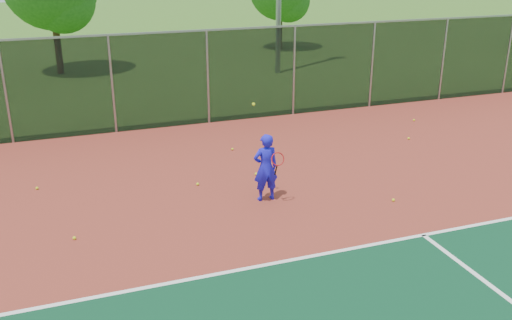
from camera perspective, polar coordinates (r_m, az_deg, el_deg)
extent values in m
cube|color=maroon|center=(10.35, 10.39, -11.72)|extent=(30.00, 20.00, 0.02)
cube|color=white|center=(12.05, 16.39, -7.20)|extent=(22.00, 0.10, 0.00)
cube|color=black|center=(18.49, -4.84, 8.21)|extent=(30.00, 0.04, 3.00)
cube|color=gray|center=(18.23, -4.99, 12.81)|extent=(30.00, 0.06, 0.06)
imported|color=#1B17DB|center=(12.82, 0.97, -0.75)|extent=(0.58, 0.38, 1.58)
cylinder|color=black|center=(12.66, 2.00, -1.02)|extent=(0.03, 0.15, 0.27)
torus|color=#A51414|center=(12.46, 2.19, 0.10)|extent=(0.30, 0.13, 0.29)
sphere|color=yellow|center=(12.37, -0.24, 5.61)|extent=(0.07, 0.07, 0.07)
sphere|color=yellow|center=(11.96, -17.71, -7.44)|extent=(0.07, 0.07, 0.07)
sphere|color=yellow|center=(16.24, -2.38, 1.10)|extent=(0.07, 0.07, 0.07)
sphere|color=yellow|center=(13.93, -5.86, -2.41)|extent=(0.07, 0.07, 0.07)
sphere|color=yellow|center=(19.67, 15.52, 3.87)|extent=(0.07, 0.07, 0.07)
sphere|color=yellow|center=(14.60, -21.06, -2.64)|extent=(0.07, 0.07, 0.07)
sphere|color=yellow|center=(17.74, 15.02, 2.11)|extent=(0.07, 0.07, 0.07)
sphere|color=yellow|center=(13.39, 13.58, -3.91)|extent=(0.07, 0.07, 0.07)
sphere|color=yellow|center=(14.46, 0.01, -1.40)|extent=(0.07, 0.07, 0.07)
cylinder|color=#372514|center=(27.61, -19.18, 10.56)|extent=(0.30, 0.30, 2.33)
sphere|color=#1C5216|center=(27.07, -18.82, 14.87)|extent=(2.85, 2.85, 2.85)
cylinder|color=#372514|center=(32.62, 2.37, 12.68)|extent=(0.30, 0.30, 1.91)
sphere|color=#1C5216|center=(32.30, 3.30, 15.61)|extent=(2.33, 2.33, 2.33)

